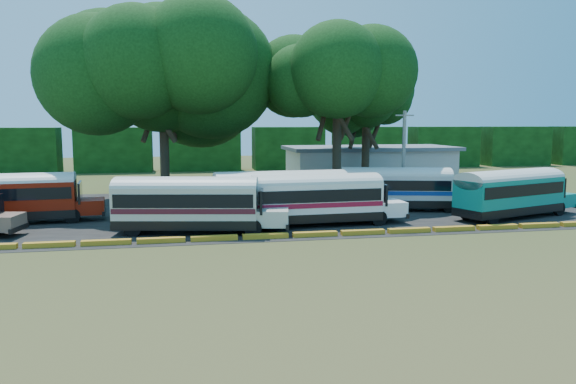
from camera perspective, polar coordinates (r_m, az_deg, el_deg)
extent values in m
plane|color=#2C4416|center=(32.03, -4.69, -5.23)|extent=(160.00, 160.00, 0.00)
cube|color=black|center=(43.86, -5.12, -1.82)|extent=(64.00, 24.00, 0.02)
cube|color=#BF8216|center=(33.56, -23.08, -4.95)|extent=(2.70, 0.45, 0.30)
cube|color=#BF8216|center=(33.06, -17.97, -4.90)|extent=(2.70, 0.45, 0.30)
cube|color=#BF8216|center=(32.82, -12.75, -4.81)|extent=(2.70, 0.45, 0.30)
cube|color=#BF8216|center=(32.85, -7.50, -4.68)|extent=(2.70, 0.45, 0.30)
cube|color=#BF8216|center=(33.16, -2.30, -4.51)|extent=(2.70, 0.45, 0.30)
cube|color=#BF8216|center=(33.73, 2.76, -4.31)|extent=(2.70, 0.45, 0.30)
cube|color=#BF8216|center=(34.56, 7.61, -4.09)|extent=(2.70, 0.45, 0.30)
cube|color=#BF8216|center=(35.62, 12.20, -3.85)|extent=(2.70, 0.45, 0.30)
cube|color=#BF8216|center=(36.89, 16.49, -3.60)|extent=(2.70, 0.45, 0.30)
cube|color=#BF8216|center=(38.35, 20.48, -3.36)|extent=(2.70, 0.45, 0.30)
cube|color=#BF8216|center=(39.99, 24.16, -3.12)|extent=(2.70, 0.45, 0.30)
cube|color=beige|center=(64.93, 8.28, 2.68)|extent=(18.00, 8.00, 3.60)
cube|color=#505357|center=(64.80, 8.31, 4.44)|extent=(19.00, 9.00, 0.40)
cube|color=black|center=(81.83, -25.63, 3.81)|extent=(10.00, 4.00, 6.00)
cube|color=black|center=(79.66, -17.24, 4.13)|extent=(10.00, 4.00, 6.00)
cube|color=black|center=(79.26, -8.56, 4.36)|extent=(10.00, 4.00, 6.00)
cube|color=black|center=(80.67, 0.01, 4.49)|extent=(10.00, 4.00, 6.00)
cube|color=black|center=(83.79, 8.12, 4.52)|extent=(10.00, 4.00, 6.00)
cube|color=black|center=(88.44, 15.51, 4.47)|extent=(10.00, 4.00, 6.00)
cube|color=black|center=(94.40, 22.06, 4.36)|extent=(10.00, 4.00, 6.00)
cube|color=#7F5A49|center=(37.55, -26.81, -2.73)|extent=(2.06, 2.37, 0.90)
cube|color=black|center=(37.27, -25.66, -3.33)|extent=(0.58, 2.33, 0.29)
cylinder|color=black|center=(40.65, -21.06, -2.28)|extent=(1.05, 0.39, 1.03)
cylinder|color=black|center=(42.82, -20.84, -1.81)|extent=(1.05, 0.39, 1.03)
cube|color=black|center=(42.22, -26.41, -2.01)|extent=(8.66, 3.39, 0.57)
cube|color=#911506|center=(42.05, -26.50, -0.36)|extent=(8.66, 3.39, 1.89)
cube|color=black|center=(42.03, -26.52, -0.06)|extent=(8.33, 3.42, 0.79)
ellipsoid|color=beige|center=(41.95, -26.57, 0.92)|extent=(8.66, 3.39, 1.16)
cube|color=#911506|center=(41.59, -19.42, -1.36)|extent=(2.07, 2.44, 0.98)
cube|color=black|center=(41.50, -20.38, -0.01)|extent=(0.39, 2.37, 1.41)
cube|color=black|center=(41.61, -18.19, -1.87)|extent=(0.43, 2.53, 0.31)
cylinder|color=black|center=(33.70, -3.58, -3.67)|extent=(1.10, 0.49, 1.06)
cylinder|color=black|center=(35.92, -3.36, -2.99)|extent=(1.10, 0.49, 1.06)
cylinder|color=black|center=(34.89, -15.49, -3.55)|extent=(1.10, 0.49, 1.06)
cylinder|color=black|center=(37.04, -14.57, -2.90)|extent=(1.10, 0.49, 1.06)
cube|color=black|center=(35.27, -10.19, -3.02)|extent=(9.03, 4.24, 0.58)
cube|color=beige|center=(35.07, -10.24, -1.00)|extent=(9.03, 4.24, 1.94)
cube|color=black|center=(35.03, -10.25, -0.63)|extent=(8.70, 4.24, 0.81)
cube|color=#4B131E|center=(35.12, -10.23, -1.63)|extent=(8.95, 4.27, 0.32)
ellipsoid|color=beige|center=(34.94, -10.28, 0.57)|extent=(9.03, 4.24, 1.19)
cube|color=beige|center=(34.68, -1.55, -2.55)|extent=(2.31, 2.65, 1.01)
cube|color=black|center=(34.54, -2.66, -0.86)|extent=(0.62, 2.42, 1.45)
cube|color=black|center=(34.74, -0.06, -3.24)|extent=(0.68, 2.58, 0.32)
cube|color=black|center=(36.28, -16.88, -3.10)|extent=(0.68, 2.58, 0.32)
cylinder|color=black|center=(38.10, 5.85, -2.40)|extent=(1.10, 0.37, 1.08)
cylinder|color=black|center=(40.24, 4.71, -1.87)|extent=(1.10, 0.37, 1.08)
cylinder|color=black|center=(36.24, -5.12, -2.90)|extent=(1.10, 0.37, 1.08)
cylinder|color=black|center=(38.48, -5.68, -2.30)|extent=(1.10, 0.37, 1.08)
cube|color=black|center=(37.94, -0.74, -2.16)|extent=(9.00, 3.24, 0.59)
cube|color=silver|center=(37.75, -0.74, -0.24)|extent=(9.00, 3.24, 1.98)
cube|color=black|center=(37.72, -0.74, 0.11)|extent=(8.65, 3.28, 0.83)
cube|color=#571616|center=(37.81, -0.74, -0.84)|extent=(8.92, 3.27, 0.32)
ellipsoid|color=beige|center=(37.64, -0.74, 1.25)|extent=(9.00, 3.24, 1.21)
cube|color=silver|center=(39.51, 6.89, -1.36)|extent=(2.09, 2.49, 1.03)
cube|color=black|center=(39.12, 5.99, 0.13)|extent=(0.31, 2.49, 1.48)
cube|color=black|center=(39.92, 8.11, -1.92)|extent=(0.36, 2.65, 0.32)
cube|color=black|center=(37.18, -7.30, -2.58)|extent=(0.36, 2.65, 0.32)
cylinder|color=black|center=(37.58, 9.23, -2.63)|extent=(1.05, 0.34, 1.04)
cylinder|color=black|center=(39.61, 8.00, -2.10)|extent=(1.05, 0.34, 1.04)
cylinder|color=black|center=(35.49, -1.36, -3.12)|extent=(1.05, 0.34, 1.04)
cylinder|color=black|center=(37.63, -2.07, -2.52)|extent=(1.05, 0.34, 1.04)
cube|color=black|center=(37.25, 2.82, -2.39)|extent=(8.61, 2.96, 0.57)
cube|color=white|center=(37.07, 2.83, -0.51)|extent=(8.61, 2.96, 1.90)
cube|color=black|center=(37.04, 2.83, -0.16)|extent=(8.28, 3.01, 0.80)
cube|color=maroon|center=(37.12, 2.82, -1.09)|extent=(8.53, 3.00, 0.31)
ellipsoid|color=beige|center=(36.95, 2.84, 0.95)|extent=(8.61, 2.96, 1.17)
cube|color=white|center=(38.96, 10.17, -1.60)|extent=(1.96, 2.36, 0.99)
cube|color=black|center=(38.56, 9.31, -0.15)|extent=(0.26, 2.39, 1.42)
cube|color=black|center=(39.39, 11.33, -2.15)|extent=(0.30, 2.55, 0.31)
cube|color=black|center=(36.33, -3.57, -2.80)|extent=(0.30, 2.55, 0.31)
cylinder|color=black|center=(43.94, 16.10, -1.41)|extent=(1.05, 0.53, 1.01)
cylinder|color=black|center=(46.03, 15.53, -1.01)|extent=(1.05, 0.53, 1.01)
cylinder|color=black|center=(42.99, 7.14, -1.37)|extent=(1.05, 0.53, 1.01)
cylinder|color=black|center=(45.12, 6.98, -0.96)|extent=(1.05, 0.53, 1.01)
cube|color=black|center=(44.30, 10.84, -0.99)|extent=(8.63, 4.53, 0.55)
cube|color=silver|center=(44.15, 10.87, 0.55)|extent=(8.63, 4.53, 1.84)
cube|color=black|center=(44.13, 10.88, 0.83)|extent=(8.32, 4.50, 0.77)
cube|color=navy|center=(44.20, 10.86, 0.07)|extent=(8.56, 4.55, 0.30)
ellipsoid|color=beige|center=(44.06, 10.90, 1.74)|extent=(8.63, 4.53, 1.13)
cube|color=silver|center=(45.17, 17.20, -0.64)|extent=(2.32, 2.60, 0.96)
cube|color=black|center=(44.91, 16.46, 0.61)|extent=(0.73, 2.28, 1.38)
cube|color=black|center=(45.43, 18.23, -1.15)|extent=(0.80, 2.43, 0.30)
cube|color=black|center=(44.00, 5.55, -1.08)|extent=(0.80, 2.43, 0.30)
cylinder|color=black|center=(45.54, 25.82, -1.53)|extent=(1.09, 0.62, 1.05)
cylinder|color=black|center=(46.81, 23.56, -1.19)|extent=(1.09, 0.62, 1.05)
cylinder|color=black|center=(39.89, 20.05, -2.40)|extent=(1.09, 0.62, 1.05)
cylinder|color=black|center=(41.33, 17.67, -1.97)|extent=(1.09, 0.62, 1.05)
cube|color=black|center=(42.89, 21.52, -1.60)|extent=(8.97, 5.28, 0.58)
cube|color=#097F70|center=(42.73, 21.60, 0.04)|extent=(8.97, 5.28, 1.92)
cube|color=black|center=(42.71, 21.62, 0.35)|extent=(8.67, 5.23, 0.81)
ellipsoid|color=beige|center=(42.63, 21.66, 1.32)|extent=(8.97, 5.28, 1.18)
cube|color=#097F70|center=(47.04, 25.52, -0.67)|extent=(2.54, 2.79, 1.00)
cube|color=black|center=(46.38, 25.12, 0.52)|extent=(0.94, 2.33, 1.44)
cube|color=black|center=(47.83, 26.10, -1.09)|extent=(1.02, 2.49, 0.31)
cube|color=black|center=(39.70, 17.70, -2.27)|extent=(1.02, 2.49, 0.31)
cylinder|color=#312418|center=(50.05, -12.43, 3.63)|extent=(0.80, 0.80, 7.77)
cylinder|color=#312418|center=(50.39, -11.12, 7.47)|extent=(1.37, 2.79, 4.42)
cylinder|color=#312418|center=(50.83, -13.64, 7.40)|extent=(2.14, 2.43, 4.42)
cylinder|color=#312418|center=(48.69, -12.84, 7.44)|extent=(2.84, 0.92, 4.42)
ellipsoid|color=black|center=(50.16, -12.67, 12.13)|extent=(14.82, 14.82, 10.87)
cylinder|color=#312418|center=(51.10, 4.98, 3.91)|extent=(0.80, 0.80, 7.89)
cylinder|color=#312418|center=(51.78, 6.20, 7.69)|extent=(1.39, 2.83, 4.49)
cylinder|color=#312418|center=(51.55, 3.69, 7.71)|extent=(2.17, 2.46, 4.49)
cylinder|color=#312418|center=(49.72, 5.18, 7.72)|extent=(2.88, 0.93, 4.49)
ellipsoid|color=black|center=(51.21, 5.07, 12.37)|extent=(10.48, 10.48, 7.69)
cylinder|color=#312418|center=(58.49, 7.87, 3.49)|extent=(0.80, 0.80, 6.26)
cylinder|color=#312418|center=(59.21, 8.90, 6.11)|extent=(1.21, 2.35, 3.61)
cylinder|color=#312418|center=(58.86, 6.73, 6.15)|extent=(1.84, 2.07, 3.61)
cylinder|color=#312418|center=(57.10, 8.12, 6.09)|extent=(2.38, 0.84, 3.61)
ellipsoid|color=black|center=(58.42, 7.98, 9.46)|extent=(8.44, 8.44, 6.19)
cylinder|color=gray|center=(48.07, 11.66, 3.48)|extent=(0.30, 0.30, 7.74)
cube|color=gray|center=(47.97, 11.77, 7.64)|extent=(1.60, 0.12, 0.12)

